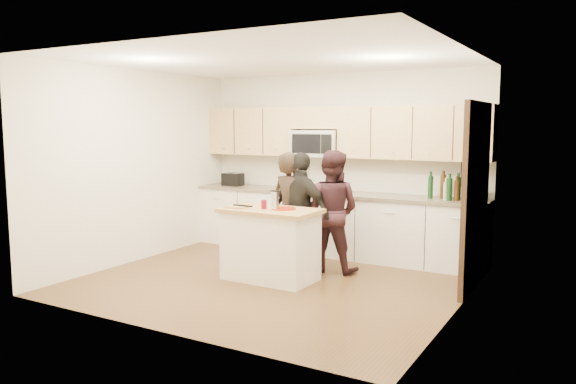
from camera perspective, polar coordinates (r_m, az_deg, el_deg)
The scene contains 21 objects.
floor at distance 7.08m, azimuth -1.50°, elevation -9.01°, with size 4.50×4.50×0.00m, color brown.
room_shell at distance 6.81m, azimuth -1.54°, elevation 5.13°, with size 4.52×4.02×2.71m.
back_cabinetry at distance 8.43m, azimuth 4.48°, elevation -3.15°, with size 4.50×0.66×0.94m.
upper_cabinetry at distance 8.42m, azimuth 5.20°, elevation 6.21°, with size 4.50×0.33×0.75m.
microwave at distance 8.54m, azimuth 2.97°, elevation 4.95°, with size 0.76×0.41×0.40m.
doorway at distance 6.89m, azimuth 18.63°, elevation 0.01°, with size 0.06×1.25×2.20m.
framed_picture at distance 7.99m, azimuth 18.21°, elevation 1.82°, with size 0.30×0.03×0.38m.
dish_towel at distance 8.66m, azimuth -1.73°, elevation -0.66°, with size 0.34×0.60×0.48m.
island at distance 7.03m, azimuth -1.80°, elevation -5.30°, with size 1.21×0.72×0.90m.
red_plate at distance 6.91m, azimuth -0.44°, elevation -1.69°, with size 0.30×0.30×0.02m, color maroon.
box_grater at distance 6.84m, azimuth -1.35°, elevation -0.73°, with size 0.09×0.06×0.23m.
drink_glass at distance 6.93m, azimuth -2.47°, elevation -1.26°, with size 0.07×0.07×0.11m, color maroon.
cutting_board at distance 7.06m, azimuth -5.29°, elevation -1.52°, with size 0.26×0.19×0.02m, color #AF8349.
tongs at distance 7.04m, azimuth -4.61°, elevation -1.38°, with size 0.28×0.03×0.02m, color black.
knife at distance 6.91m, azimuth -4.61°, elevation -1.59°, with size 0.20×0.02×0.01m, color silver.
toaster at distance 9.23m, azimuth -5.62°, elevation 1.29°, with size 0.32×0.22×0.21m.
bottle_cluster at distance 7.77m, azimuth 16.13°, elevation 0.53°, with size 0.53×0.32×0.38m.
orchid at distance 7.71m, azimuth 18.89°, elevation 1.13°, with size 0.30×0.24×0.55m, color #2A6A2C.
woman_left at distance 7.45m, azimuth 0.19°, elevation -1.98°, with size 0.58×0.38×1.58m, color black.
woman_center at distance 7.40m, azimuth 4.39°, elevation -1.95°, with size 0.78×0.61×1.61m, color black.
woman_right at distance 7.37m, azimuth 1.34°, elevation -2.08°, with size 0.92×0.39×1.58m, color black.
Camera 1 is at (3.54, -5.82, 1.94)m, focal length 35.00 mm.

